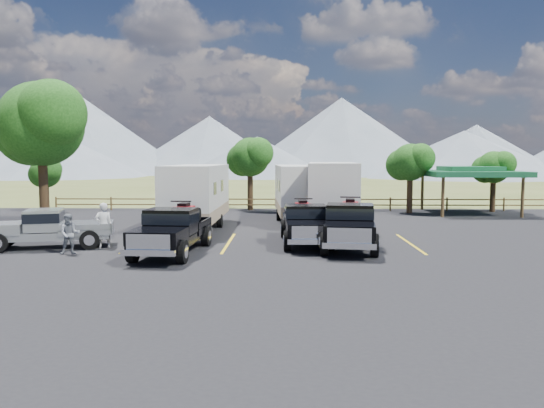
{
  "coord_description": "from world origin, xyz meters",
  "views": [
    {
      "loc": [
        0.46,
        -19.16,
        3.8
      ],
      "look_at": [
        -0.12,
        6.02,
        1.6
      ],
      "focal_mm": 35.0,
      "sensor_mm": 36.0,
      "label": 1
    }
  ],
  "objects_px": {
    "trailer_center": "(298,192)",
    "person_a": "(104,225)",
    "tree_big_nw": "(41,124)",
    "rig_right": "(350,224)",
    "rig_center": "(305,222)",
    "rig_left": "(173,229)",
    "person_b": "(70,234)",
    "pickup_silver": "(48,228)",
    "trailer_left": "(197,195)",
    "trailer_right": "(332,192)",
    "pavilion": "(470,173)"
  },
  "relations": [
    {
      "from": "trailer_center",
      "to": "person_a",
      "type": "xyz_separation_m",
      "value": [
        -8.38,
        -9.63,
        -0.78
      ]
    },
    {
      "from": "rig_left",
      "to": "trailer_right",
      "type": "xyz_separation_m",
      "value": [
        7.08,
        9.23,
        0.87
      ]
    },
    {
      "from": "rig_center",
      "to": "trailer_right",
      "type": "distance_m",
      "value": 6.98
    },
    {
      "from": "rig_right",
      "to": "trailer_center",
      "type": "height_order",
      "value": "trailer_center"
    },
    {
      "from": "rig_right",
      "to": "person_a",
      "type": "relative_size",
      "value": 3.36
    },
    {
      "from": "tree_big_nw",
      "to": "rig_left",
      "type": "xyz_separation_m",
      "value": [
        8.63,
        -7.56,
        -4.6
      ]
    },
    {
      "from": "pickup_silver",
      "to": "rig_left",
      "type": "bearing_deg",
      "value": 63.13
    },
    {
      "from": "rig_left",
      "to": "trailer_center",
      "type": "distance_m",
      "value": 11.99
    },
    {
      "from": "pavilion",
      "to": "trailer_right",
      "type": "xyz_separation_m",
      "value": [
        -9.83,
        -6.3,
        -0.92
      ]
    },
    {
      "from": "rig_center",
      "to": "person_a",
      "type": "relative_size",
      "value": 3.05
    },
    {
      "from": "trailer_left",
      "to": "trailer_center",
      "type": "distance_m",
      "value": 6.45
    },
    {
      "from": "trailer_right",
      "to": "pickup_silver",
      "type": "xyz_separation_m",
      "value": [
        -12.58,
        -8.13,
        -0.98
      ]
    },
    {
      "from": "tree_big_nw",
      "to": "pickup_silver",
      "type": "distance_m",
      "value": 8.58
    },
    {
      "from": "rig_right",
      "to": "rig_left",
      "type": "bearing_deg",
      "value": -160.65
    },
    {
      "from": "rig_left",
      "to": "person_b",
      "type": "relative_size",
      "value": 3.82
    },
    {
      "from": "pavilion",
      "to": "trailer_left",
      "type": "height_order",
      "value": "trailer_left"
    },
    {
      "from": "pavilion",
      "to": "trailer_center",
      "type": "height_order",
      "value": "trailer_center"
    },
    {
      "from": "pavilion",
      "to": "person_a",
      "type": "bearing_deg",
      "value": -144.37
    },
    {
      "from": "trailer_left",
      "to": "pickup_silver",
      "type": "bearing_deg",
      "value": -129.17
    },
    {
      "from": "rig_right",
      "to": "trailer_center",
      "type": "bearing_deg",
      "value": 109.09
    },
    {
      "from": "person_a",
      "to": "trailer_left",
      "type": "bearing_deg",
      "value": -139.89
    },
    {
      "from": "trailer_center",
      "to": "person_a",
      "type": "relative_size",
      "value": 5.03
    },
    {
      "from": "pavilion",
      "to": "trailer_center",
      "type": "distance_m",
      "value": 12.68
    },
    {
      "from": "pickup_silver",
      "to": "person_b",
      "type": "xyz_separation_m",
      "value": [
        1.51,
        -1.46,
        -0.05
      ]
    },
    {
      "from": "rig_left",
      "to": "person_b",
      "type": "distance_m",
      "value": 4.01
    },
    {
      "from": "rig_right",
      "to": "trailer_left",
      "type": "xyz_separation_m",
      "value": [
        -7.41,
        5.86,
        0.77
      ]
    },
    {
      "from": "rig_right",
      "to": "trailer_right",
      "type": "relative_size",
      "value": 0.63
    },
    {
      "from": "rig_right",
      "to": "person_b",
      "type": "bearing_deg",
      "value": -163.09
    },
    {
      "from": "tree_big_nw",
      "to": "pickup_silver",
      "type": "height_order",
      "value": "tree_big_nw"
    },
    {
      "from": "trailer_left",
      "to": "trailer_right",
      "type": "distance_m",
      "value": 7.59
    },
    {
      "from": "trailer_center",
      "to": "trailer_right",
      "type": "relative_size",
      "value": 0.95
    },
    {
      "from": "tree_big_nw",
      "to": "trailer_center",
      "type": "bearing_deg",
      "value": 13.08
    },
    {
      "from": "tree_big_nw",
      "to": "person_a",
      "type": "height_order",
      "value": "tree_big_nw"
    },
    {
      "from": "pickup_silver",
      "to": "pavilion",
      "type": "bearing_deg",
      "value": 107.27
    },
    {
      "from": "trailer_left",
      "to": "person_b",
      "type": "bearing_deg",
      "value": -115.03
    },
    {
      "from": "trailer_left",
      "to": "person_a",
      "type": "relative_size",
      "value": 5.1
    },
    {
      "from": "pavilion",
      "to": "rig_right",
      "type": "distance_m",
      "value": 17.18
    },
    {
      "from": "person_b",
      "to": "rig_center",
      "type": "bearing_deg",
      "value": -1.29
    },
    {
      "from": "tree_big_nw",
      "to": "rig_center",
      "type": "xyz_separation_m",
      "value": [
        13.93,
        -5.02,
        -4.64
      ]
    },
    {
      "from": "rig_right",
      "to": "person_b",
      "type": "distance_m",
      "value": 11.28
    },
    {
      "from": "tree_big_nw",
      "to": "rig_right",
      "type": "distance_m",
      "value": 17.49
    },
    {
      "from": "pavilion",
      "to": "person_b",
      "type": "distance_m",
      "value": 26.33
    },
    {
      "from": "pavilion",
      "to": "trailer_left",
      "type": "xyz_separation_m",
      "value": [
        -17.19,
        -8.15,
        -0.98
      ]
    },
    {
      "from": "pavilion",
      "to": "trailer_right",
      "type": "height_order",
      "value": "trailer_right"
    },
    {
      "from": "rig_center",
      "to": "trailer_right",
      "type": "relative_size",
      "value": 0.58
    },
    {
      "from": "person_a",
      "to": "rig_right",
      "type": "bearing_deg",
      "value": 157.07
    },
    {
      "from": "tree_big_nw",
      "to": "trailer_left",
      "type": "bearing_deg",
      "value": -1.19
    },
    {
      "from": "rig_center",
      "to": "person_b",
      "type": "distance_m",
      "value": 9.73
    },
    {
      "from": "rig_left",
      "to": "person_b",
      "type": "height_order",
      "value": "rig_left"
    },
    {
      "from": "tree_big_nw",
      "to": "trailer_center",
      "type": "relative_size",
      "value": 0.82
    }
  ]
}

